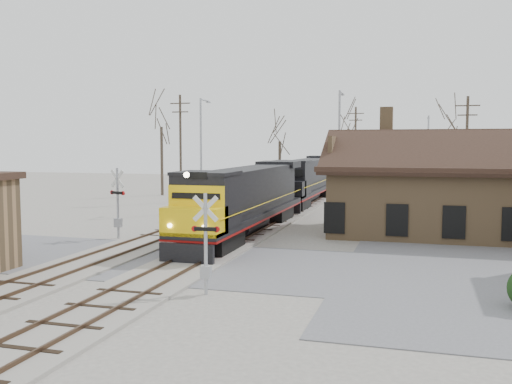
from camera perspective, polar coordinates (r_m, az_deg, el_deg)
ground at (r=27.06m, az=-6.41°, el=-7.01°), size 140.00×140.00×0.00m
road at (r=27.05m, az=-6.41°, el=-6.98°), size 60.00×9.00×0.03m
track_main at (r=41.10m, az=1.63°, el=-2.80°), size 3.40×90.00×0.24m
track_siding at (r=42.44m, az=-4.27°, el=-2.57°), size 3.40×90.00×0.24m
depot at (r=36.62m, az=18.88°, el=-0.32°), size 15.20×9.31×7.90m
locomotive_lead at (r=34.43m, az=-1.16°, el=-0.69°), size 2.84×19.05×4.23m
locomotive_trailing at (r=53.13m, az=5.04°, el=1.26°), size 2.84×19.05×4.00m
crossbuck_near at (r=21.05m, az=-5.05°, el=-5.48°), size 1.07×0.28×3.75m
crossbuck_far at (r=34.23m, az=-13.65°, el=-1.33°), size 1.15×0.44×4.14m
streetlight_a at (r=46.09m, az=-5.46°, el=4.30°), size 0.25×2.04×9.15m
streetlight_b at (r=45.14m, az=8.33°, el=4.60°), size 0.25×2.04×9.67m
streetlight_c at (r=62.00m, az=16.80°, el=3.92°), size 0.25×2.04×8.43m
utility_pole_a at (r=54.30m, az=-7.56°, el=4.54°), size 2.00×0.24×10.10m
utility_pole_b at (r=70.21m, az=9.90°, el=4.52°), size 2.00×0.24×9.96m
utility_pole_c at (r=52.19m, az=20.29°, el=3.98°), size 2.00×0.24×9.57m
tree_a at (r=62.00m, az=-9.46°, el=7.55°), size 4.88×4.88×11.96m
tree_b at (r=62.95m, az=2.40°, el=5.94°), size 3.86×3.86×9.45m
tree_c at (r=70.73m, az=9.25°, el=7.21°), size 4.87×4.87×11.94m
tree_d at (r=65.07m, az=18.59°, el=6.89°), size 4.65×4.65×11.40m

